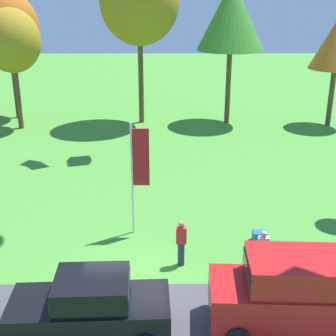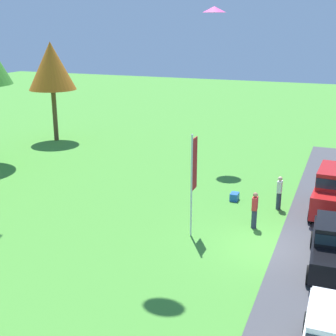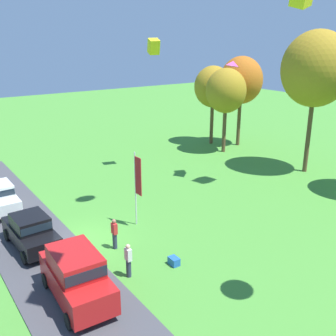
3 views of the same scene
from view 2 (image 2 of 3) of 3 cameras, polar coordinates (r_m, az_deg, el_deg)
ground_plane at (r=20.05m, az=12.68°, el=-9.54°), size 120.00×120.00×0.00m
pavement_strip at (r=19.90m, az=19.27°, el=-10.24°), size 36.00×4.40×0.06m
person_beside_suv at (r=21.44m, az=10.51°, el=-5.04°), size 0.36×0.24×1.71m
person_watching_sky at (r=23.85m, az=13.40°, el=-2.93°), size 0.36×0.24×1.71m
tree_far_left at (r=37.72m, az=-14.03°, el=11.93°), size 3.63×3.63×7.66m
flag_banner at (r=19.87m, az=3.11°, el=-0.42°), size 0.71×0.08×4.55m
cooler_box at (r=24.84m, az=8.11°, el=-3.48°), size 0.56×0.40×0.40m
kite_delta_high_right at (r=30.92m, az=5.66°, el=18.70°), size 1.77×1.77×0.39m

